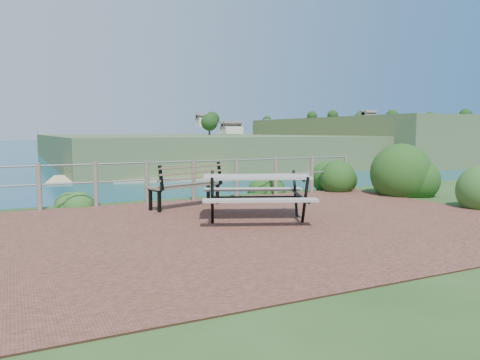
# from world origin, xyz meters

# --- Properties ---
(ground) EXTENTS (10.00, 7.00, 0.12)m
(ground) POSITION_xyz_m (0.00, 0.00, 0.00)
(ground) COLOR brown
(ground) RESTS_ON ground
(ocean) EXTENTS (1200.00, 1200.00, 0.00)m
(ocean) POSITION_xyz_m (0.00, 200.00, 0.00)
(ocean) COLOR #125F6E
(ocean) RESTS_ON ground
(safety_railing) EXTENTS (9.40, 0.10, 1.00)m
(safety_railing) POSITION_xyz_m (0.00, 3.35, 0.57)
(safety_railing) COLOR #6B5B4C
(safety_railing) RESTS_ON ground
(distant_bay) EXTENTS (290.00, 232.36, 24.00)m
(distant_bay) POSITION_xyz_m (173.07, 202.61, -1.52)
(distant_bay) COLOR #38572B
(distant_bay) RESTS_ON ground
(picnic_table) EXTENTS (2.15, 1.61, 0.84)m
(picnic_table) POSITION_xyz_m (0.18, 0.45, 0.54)
(picnic_table) COLOR gray
(picnic_table) RESTS_ON ground
(park_bench) EXTENTS (1.79, 0.96, 0.98)m
(park_bench) POSITION_xyz_m (-0.53, 2.46, 0.64)
(park_bench) COLOR brown
(park_bench) RESTS_ON ground
(shrub_right_front) EXTENTS (1.63, 1.63, 2.30)m
(shrub_right_front) POSITION_xyz_m (5.45, 1.96, 0.00)
(shrub_right_front) COLOR #1F4114
(shrub_right_front) RESTS_ON ground
(shrub_right_edge) EXTENTS (1.07, 1.07, 1.52)m
(shrub_right_edge) POSITION_xyz_m (4.46, 3.62, 0.00)
(shrub_right_edge) COLOR #1F4114
(shrub_right_edge) RESTS_ON ground
(shrub_lip_west) EXTENTS (0.82, 0.82, 0.58)m
(shrub_lip_west) POSITION_xyz_m (-2.56, 3.99, 0.00)
(shrub_lip_west) COLOR #2A5821
(shrub_lip_west) RESTS_ON ground
(shrub_lip_east) EXTENTS (0.85, 0.85, 0.63)m
(shrub_lip_east) POSITION_xyz_m (2.58, 4.08, 0.00)
(shrub_lip_east) COLOR #1F4114
(shrub_lip_east) RESTS_ON ground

